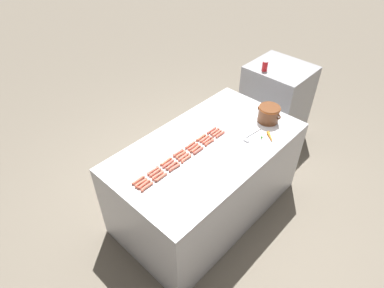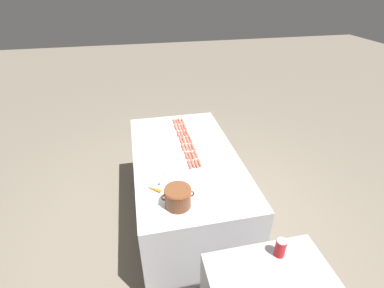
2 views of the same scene
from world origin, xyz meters
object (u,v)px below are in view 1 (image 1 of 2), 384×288
object	(u,v)px
hot_dog_19	(207,140)
carrot	(270,138)
back_cabinet	(275,102)
hot_dog_10	(181,154)
hot_dog_4	(190,145)
hot_dog_5	(201,138)
hot_dog_11	(193,147)
hot_dog_7	(141,183)
hot_dog_0	(138,180)
hot_dog_13	(215,131)
hot_dog_18	(195,149)
hot_dog_9	(168,164)
bean_pot	(269,113)
hot_dog_6	(212,130)
hot_dog_8	(155,172)
hot_dog_17	(183,157)
hot_dog_12	(205,139)
hot_dog_23	(174,167)
serving_spoon	(249,138)
hot_dog_20	(217,133)
hot_dog_21	(147,187)
hot_dog_15	(158,175)
hot_dog_25	(198,150)
hot_dog_3	(178,153)
hot_dog_24	(186,159)
hot_dog_26	(209,142)
soda_can	(265,66)
hot_dog_22	(160,177)
hot_dog_2	(166,161)
hot_dog_14	(144,184)
hot_dog_1	(153,171)
hot_dog_27	(220,134)

from	to	relation	value
hot_dog_19	carrot	xyz separation A→B (m)	(0.42, 0.45, 0.00)
back_cabinet	hot_dog_10	size ratio (longest dim) A/B	7.66
hot_dog_4	hot_dog_5	bearing A→B (deg)	90.30
back_cabinet	hot_dog_11	size ratio (longest dim) A/B	7.65
hot_dog_7	hot_dog_11	world-z (taller)	same
hot_dog_19	carrot	size ratio (longest dim) A/B	0.90
hot_dog_0	hot_dog_13	world-z (taller)	same
hot_dog_18	carrot	bearing A→B (deg)	55.77
hot_dog_9	bean_pot	xyz separation A→B (m)	(0.27, 1.17, 0.08)
back_cabinet	hot_dog_6	xyz separation A→B (m)	(0.11, -1.47, 0.41)
hot_dog_8	bean_pot	xyz separation A→B (m)	(0.27, 1.32, 0.08)
hot_dog_17	hot_dog_12	bearing A→B (deg)	95.84
hot_dog_23	serving_spoon	world-z (taller)	hot_dog_23
hot_dog_20	hot_dog_21	bearing A→B (deg)	-87.74
hot_dog_15	hot_dog_25	world-z (taller)	same
hot_dog_0	hot_dog_21	bearing A→B (deg)	1.07
hot_dog_3	hot_dog_24	size ratio (longest dim) A/B	1.00
hot_dog_26	hot_dog_21	bearing A→B (deg)	-89.90
hot_dog_13	soda_can	world-z (taller)	soda_can
hot_dog_8	hot_dog_12	distance (m)	0.63
hot_dog_18	hot_dog_22	xyz separation A→B (m)	(0.03, -0.47, 0.00)
back_cabinet	hot_dog_26	bearing A→B (deg)	-82.52
hot_dog_2	bean_pot	bearing A→B (deg)	75.18
hot_dog_6	hot_dog_14	bearing A→B (deg)	-85.84
hot_dog_4	hot_dog_21	distance (m)	0.64
hot_dog_22	hot_dog_25	size ratio (longest dim) A/B	1.00
hot_dog_2	hot_dog_17	bearing A→B (deg)	65.37
hot_dog_9	hot_dog_21	size ratio (longest dim) A/B	1.00
hot_dog_0	hot_dog_1	world-z (taller)	same
hot_dog_25	carrot	xyz separation A→B (m)	(0.38, 0.61, 0.00)
hot_dog_9	hot_dog_11	xyz separation A→B (m)	(0.00, 0.32, 0.00)
hot_dog_3	hot_dog_13	world-z (taller)	same
hot_dog_13	hot_dog_27	world-z (taller)	same
hot_dog_1	hot_dog_9	xyz separation A→B (m)	(0.03, 0.15, 0.00)
hot_dog_5	hot_dog_21	bearing A→B (deg)	-82.31
hot_dog_8	hot_dog_15	distance (m)	0.04
hot_dog_7	hot_dog_25	distance (m)	0.63
hot_dog_19	hot_dog_10	bearing A→B (deg)	-96.98
bean_pot	hot_dog_19	bearing A→B (deg)	-109.16
hot_dog_2	hot_dog_21	size ratio (longest dim) A/B	1.00
hot_dog_1	hot_dog_17	bearing A→B (deg)	77.39
hot_dog_6	hot_dog_11	world-z (taller)	same
hot_dog_17	hot_dog_20	world-z (taller)	same
hot_dog_27	hot_dog_10	bearing A→B (deg)	-98.61
hot_dog_20	carrot	size ratio (longest dim) A/B	0.90
hot_dog_9	hot_dog_18	xyz separation A→B (m)	(0.04, 0.31, 0.00)
hot_dog_13	hot_dog_25	world-z (taller)	same
hot_dog_18	carrot	size ratio (longest dim) A/B	0.90
hot_dog_26	hot_dog_14	bearing A→B (deg)	-92.61
hot_dog_13	hot_dog_20	distance (m)	0.04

